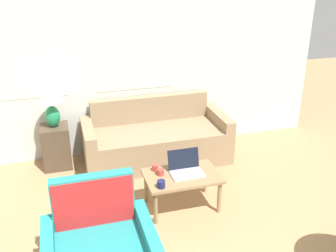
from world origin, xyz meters
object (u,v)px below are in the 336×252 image
object	(u,v)px
couch	(156,141)
cup_white	(155,168)
laptop	(186,168)
cup_navy	(161,172)
cup_yellow	(161,184)
table_lamp	(51,100)
coffee_table	(182,179)

from	to	relation	value
couch	cup_white	size ratio (longest dim) A/B	26.21
laptop	cup_navy	world-z (taller)	laptop
couch	cup_yellow	distance (m)	1.42
laptop	cup_yellow	xyz separation A→B (m)	(-0.34, -0.22, -0.01)
table_lamp	laptop	bearing A→B (deg)	-44.15
cup_yellow	cup_white	xyz separation A→B (m)	(0.03, 0.35, -0.00)
couch	table_lamp	xyz separation A→B (m)	(-1.31, 0.15, 0.67)
cup_yellow	couch	bearing A→B (deg)	77.87
cup_yellow	cup_navy	bearing A→B (deg)	75.92
couch	cup_navy	bearing A→B (deg)	-101.71
table_lamp	cup_navy	size ratio (longest dim) A/B	7.67
table_lamp	coffee_table	distance (m)	1.96
laptop	cup_yellow	world-z (taller)	laptop
coffee_table	cup_yellow	distance (m)	0.35
coffee_table	couch	bearing A→B (deg)	89.52
laptop	cup_white	distance (m)	0.34
coffee_table	cup_yellow	world-z (taller)	cup_yellow
laptop	couch	bearing A→B (deg)	92.08
couch	table_lamp	world-z (taller)	table_lamp
table_lamp	couch	bearing A→B (deg)	-6.57
cup_navy	cup_white	world-z (taller)	cup_white
couch	cup_navy	size ratio (longest dim) A/B	25.82
cup_navy	cup_white	size ratio (longest dim) A/B	1.02
cup_yellow	cup_white	size ratio (longest dim) A/B	1.14
couch	coffee_table	xyz separation A→B (m)	(-0.01, -1.20, 0.08)
couch	laptop	xyz separation A→B (m)	(0.04, -1.16, 0.19)
couch	laptop	world-z (taller)	couch
couch	cup_navy	xyz separation A→B (m)	(-0.23, -1.13, 0.17)
coffee_table	cup_white	distance (m)	0.32
coffee_table	cup_navy	world-z (taller)	cup_navy
couch	table_lamp	bearing A→B (deg)	173.43
table_lamp	cup_white	world-z (taller)	table_lamp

